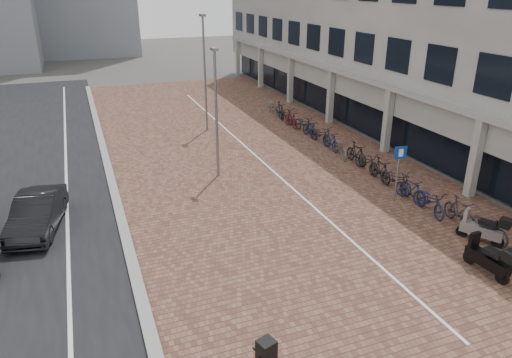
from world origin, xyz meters
The scene contains 13 objects.
ground centered at (0.00, 0.00, 0.00)m, with size 140.00×140.00×0.00m, color #474442.
plaza_brick centered at (2.00, 12.00, 0.01)m, with size 14.50×42.00×0.04m, color brown.
street_asphalt centered at (-9.00, 12.00, 0.01)m, with size 8.00×50.00×0.03m, color black.
curb centered at (-5.10, 12.00, 0.07)m, with size 0.35×42.00×0.14m, color gray.
lane_line centered at (-7.00, 12.00, 0.02)m, with size 0.12×44.00×0.00m, color white.
parking_line centered at (2.20, 12.00, 0.04)m, with size 0.10×30.00×0.00m, color white.
car_dark centered at (-7.93, 7.28, 0.65)m, with size 1.38×3.97×1.31m, color black.
scooter_front centered at (6.30, 0.85, 0.56)m, with size 0.51×1.63×1.12m, color #98989C, non-canonical shape.
scooter_mid centered at (4.99, -0.71, 0.59)m, with size 0.53×1.71×1.17m, color black, non-canonical shape.
parking_sign centered at (5.52, 4.60, 1.61)m, with size 0.50×0.13×2.41m.
lamp_near centered at (-0.39, 9.91, 2.87)m, with size 0.12×0.12×5.73m, color slate.
lamp_far centered at (1.10, 17.24, 3.32)m, with size 0.12×0.12×6.64m, color slate.
bike_row centered at (6.32, 10.20, 0.52)m, with size 1.35×20.42×1.05m.
Camera 1 is at (-5.99, -9.72, 8.29)m, focal length 33.18 mm.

